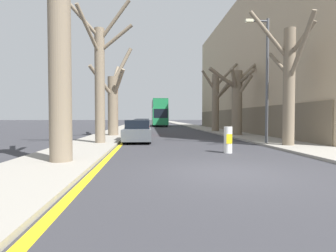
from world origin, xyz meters
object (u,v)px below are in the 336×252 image
Objects in this scene: street_tree_left_0 at (60,50)px; parked_car_1 at (140,128)px; double_decker_bus at (159,112)px; street_tree_right_1 at (237,98)px; street_tree_left_1 at (100,78)px; street_tree_right_2 at (217,99)px; street_tree_right_0 at (289,80)px; parked_car_2 at (142,126)px; parked_car_0 at (138,131)px; parked_car_3 at (143,124)px; street_tree_left_2 at (113,99)px; lamp_post at (265,74)px; traffic_bollard at (228,140)px.

street_tree_left_0 is 2.06× the size of parked_car_1.
double_decker_bus is at bearing 82.54° from street_tree_left_0.
double_decker_bus is (-5.49, 25.86, -0.60)m from street_tree_right_1.
street_tree_right_2 is (10.26, 12.50, -0.33)m from street_tree_left_1.
parked_car_2 is at bearing 117.60° from street_tree_right_0.
street_tree_right_1 is 9.70m from parked_car_0.
street_tree_left_1 is 19.51m from parked_car_3.
street_tree_left_2 is at bearing 140.10° from street_tree_right_0.
street_tree_right_0 is at bearing -58.32° from lamp_post.
street_tree_left_1 is 1.20× the size of street_tree_right_1.
parked_car_1 is at bearing 75.91° from street_tree_left_1.
parked_car_1 is 3.38× the size of traffic_bollard.
lamp_post is at bearing -93.05° from street_tree_right_2.
double_decker_bus is 36.18m from traffic_bollard.
street_tree_left_2 reaches higher than parked_car_2.
double_decker_bus is 33.25m from lamp_post.
parked_car_0 reaches higher than parked_car_2.
parked_car_0 is at bearing -90.00° from parked_car_3.
street_tree_right_2 reaches higher than parked_car_1.
street_tree_right_0 is at bearing -80.97° from double_decker_bus.
street_tree_right_1 reaches higher than parked_car_0.
street_tree_left_0 reaches higher than parked_car_0.
street_tree_left_1 is at bearing -96.27° from parked_car_3.
street_tree_right_1 is at bearing 89.46° from street_tree_right_0.
double_decker_bus reaches higher than parked_car_1.
parked_car_1 is (2.10, 8.36, -3.27)m from street_tree_left_1.
double_decker_bus is 23.92m from parked_car_1.
lamp_post is at bearing -37.82° from street_tree_left_2.
street_tree_left_0 is 0.74× the size of double_decker_bus.
street_tree_left_0 is at bearing -98.71° from parked_car_1.
street_tree_left_1 is 10.49m from street_tree_right_0.
parked_car_2 is at bearing -90.00° from parked_car_3.
parked_car_1 is (2.27, 14.83, -3.20)m from street_tree_left_0.
street_tree_right_1 is at bearing 27.86° from parked_car_0.
street_tree_left_0 is at bearing -149.97° from lamp_post.
street_tree_left_2 is 11.91m from street_tree_right_2.
parked_car_2 is (-2.77, -18.42, -1.99)m from double_decker_bus.
parked_car_1 is (2.19, 1.73, -2.49)m from street_tree_left_2.
parked_car_3 is at bearing 122.55° from street_tree_right_1.
street_tree_left_2 is at bearing -107.44° from parked_car_2.
street_tree_right_0 is 1.84× the size of parked_car_1.
street_tree_left_1 is 2.00× the size of parked_car_2.
street_tree_left_0 is 1.99× the size of parked_car_2.
parked_car_3 is at bearing 111.15° from street_tree_right_0.
street_tree_right_1 is (10.46, -0.46, 0.12)m from street_tree_left_2.
street_tree_right_1 is (10.54, 12.65, -0.59)m from street_tree_left_0.
parked_car_0 is at bearing -152.14° from street_tree_right_1.
street_tree_left_2 is 5.85m from parked_car_0.
street_tree_right_0 is at bearing -11.23° from street_tree_left_1.
street_tree_left_0 is 25.89m from parked_car_3.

